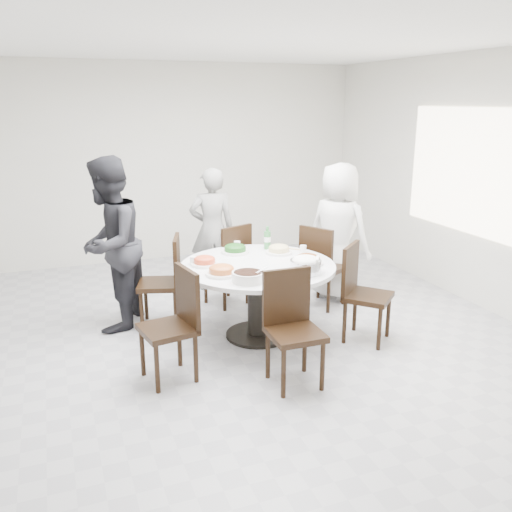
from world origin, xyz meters
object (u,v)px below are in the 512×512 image
object	(u,v)px
rice_bowl	(306,267)
chair_se	(368,294)
diner_right	(338,232)
soup_bowl	(248,277)
chair_n	(226,264)
beverage_bottle	(267,238)
chair_sw	(167,327)
dining_table	(258,301)
chair_ne	(324,266)
diner_middle	(212,229)
diner_left	(109,245)
chair_nw	(159,282)
chair_s	(295,331)

from	to	relation	value
rice_bowl	chair_se	bearing A→B (deg)	-4.36
diner_right	soup_bowl	world-z (taller)	diner_right
chair_n	diner_right	distance (m)	1.36
diner_right	beverage_bottle	xyz separation A→B (m)	(-0.98, -0.23, 0.07)
chair_sw	beverage_bottle	xyz separation A→B (m)	(1.30, 1.03, 0.40)
beverage_bottle	chair_sw	bearing A→B (deg)	-141.61
dining_table	chair_se	world-z (taller)	chair_se
chair_ne	diner_right	xyz separation A→B (m)	(0.27, 0.19, 0.33)
chair_sw	rice_bowl	xyz separation A→B (m)	(1.32, 0.13, 0.34)
chair_se	diner_middle	distance (m)	2.24
chair_ne	chair_se	bearing A→B (deg)	146.45
diner_right	beverage_bottle	bearing A→B (deg)	73.42
soup_bowl	diner_left	bearing A→B (deg)	130.64
chair_sw	rice_bowl	size ratio (longest dim) A/B	3.31
chair_se	rice_bowl	world-z (taller)	chair_se
chair_sw	rice_bowl	bearing A→B (deg)	85.41
dining_table	diner_right	bearing A→B (deg)	29.39
chair_ne	chair_nw	bearing A→B (deg)	56.09
diner_middle	rice_bowl	world-z (taller)	diner_middle
chair_se	soup_bowl	distance (m)	1.27
rice_bowl	diner_left	bearing A→B (deg)	144.00
chair_n	rice_bowl	size ratio (longest dim) A/B	3.31
chair_ne	soup_bowl	world-z (taller)	chair_ne
chair_ne	chair_nw	xyz separation A→B (m)	(-1.86, 0.09, 0.00)
rice_bowl	diner_right	bearing A→B (deg)	49.47
chair_nw	soup_bowl	world-z (taller)	chair_nw
diner_right	beverage_bottle	world-z (taller)	diner_right
diner_right	chair_sw	bearing A→B (deg)	89.22
chair_s	rice_bowl	size ratio (longest dim) A/B	3.31
chair_s	chair_ne	bearing A→B (deg)	56.02
chair_n	rice_bowl	xyz separation A→B (m)	(0.32, -1.39, 0.34)
dining_table	chair_nw	xyz separation A→B (m)	(-0.85, 0.62, 0.10)
dining_table	rice_bowl	bearing A→B (deg)	-52.95
chair_ne	diner_middle	world-z (taller)	diner_middle
dining_table	chair_n	xyz separation A→B (m)	(-0.01, 0.98, 0.10)
chair_se	diner_middle	bearing A→B (deg)	73.36
chair_sw	diner_left	xyz separation A→B (m)	(-0.30, 1.31, 0.41)
chair_n	beverage_bottle	world-z (taller)	beverage_bottle
diner_right	diner_left	size ratio (longest dim) A/B	0.91
chair_s	diner_right	distance (m)	2.20
chair_sw	chair_se	size ratio (longest dim) A/B	1.00
rice_bowl	chair_n	bearing A→B (deg)	103.09
rice_bowl	beverage_bottle	size ratio (longest dim) A/B	1.17
rice_bowl	chair_s	bearing A→B (deg)	-122.01
rice_bowl	diner_middle	bearing A→B (deg)	99.24
chair_nw	diner_right	world-z (taller)	diner_right
chair_ne	chair_se	distance (m)	0.99
diner_right	diner_left	world-z (taller)	diner_left
chair_ne	chair_s	xyz separation A→B (m)	(-1.06, -1.53, 0.00)
dining_table	chair_sw	bearing A→B (deg)	-151.71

